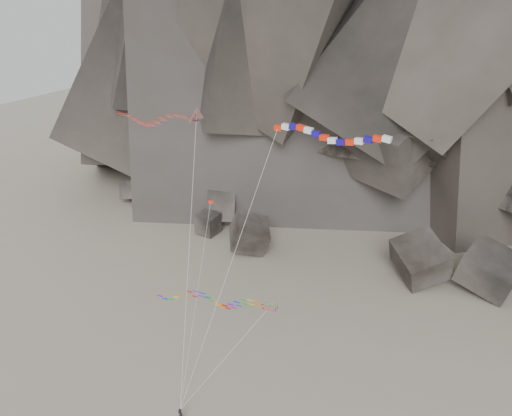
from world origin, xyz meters
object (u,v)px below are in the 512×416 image
at_px(kite_flyer, 180,415).
at_px(banner_kite, 328,137).
at_px(parafoil_kite, 208,299).
at_px(delta_kite, 152,118).
at_px(pennant_kite, 203,252).

relative_size(kite_flyer, banner_kite, 0.08).
bearing_deg(parafoil_kite, delta_kite, 154.92).
distance_m(delta_kite, pennant_kite, 13.62).
height_order(parafoil_kite, pennant_kite, pennant_kite).
bearing_deg(parafoil_kite, banner_kite, 26.41).
height_order(kite_flyer, pennant_kite, pennant_kite).
bearing_deg(kite_flyer, banner_kite, -123.14).
relative_size(kite_flyer, parafoil_kite, 0.16).
distance_m(delta_kite, banner_kite, 15.80).
xyz_separation_m(kite_flyer, delta_kite, (-5.58, 6.35, 26.06)).
bearing_deg(kite_flyer, pennant_kite, -62.61).
bearing_deg(banner_kite, parafoil_kite, -145.47).
height_order(kite_flyer, parafoil_kite, parafoil_kite).
relative_size(delta_kite, parafoil_kite, 2.14).
bearing_deg(delta_kite, kite_flyer, -24.46).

